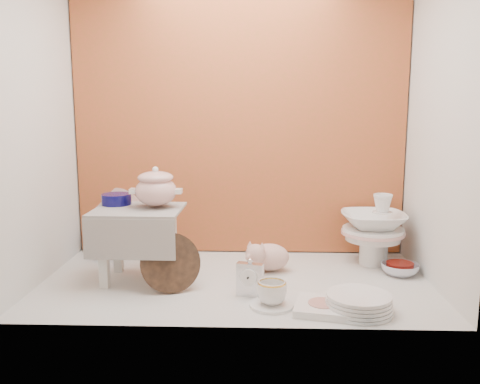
# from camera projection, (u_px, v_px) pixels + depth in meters

# --- Properties ---
(ground) EXTENTS (1.80, 1.80, 0.00)m
(ground) POSITION_uv_depth(u_px,v_px,m) (236.00, 281.00, 2.34)
(ground) COLOR silver
(ground) RESTS_ON ground
(niche_shell) EXTENTS (1.86, 1.03, 1.53)m
(niche_shell) POSITION_uv_depth(u_px,v_px,m) (237.00, 80.00, 2.37)
(niche_shell) COLOR #B84D2E
(niche_shell) RESTS_ON ground
(step_stool) EXTENTS (0.41, 0.35, 0.34)m
(step_stool) POSITION_uv_depth(u_px,v_px,m) (139.00, 244.00, 2.34)
(step_stool) COLOR silver
(step_stool) RESTS_ON ground
(soup_tureen) EXTENTS (0.29, 0.29, 0.19)m
(soup_tureen) POSITION_uv_depth(u_px,v_px,m) (156.00, 187.00, 2.32)
(soup_tureen) COLOR white
(soup_tureen) RESTS_ON step_stool
(cobalt_bowl) EXTENTS (0.18, 0.18, 0.05)m
(cobalt_bowl) POSITION_uv_depth(u_px,v_px,m) (116.00, 199.00, 2.40)
(cobalt_bowl) COLOR #0C0A4E
(cobalt_bowl) RESTS_ON step_stool
(floral_platter) EXTENTS (0.40, 0.24, 0.36)m
(floral_platter) POSITION_uv_depth(u_px,v_px,m) (114.00, 222.00, 2.76)
(floral_platter) COLOR white
(floral_platter) RESTS_ON ground
(blue_white_vase) EXTENTS (0.25, 0.25, 0.22)m
(blue_white_vase) POSITION_uv_depth(u_px,v_px,m) (113.00, 237.00, 2.71)
(blue_white_vase) COLOR white
(blue_white_vase) RESTS_ON ground
(lacquer_tray) EXTENTS (0.29, 0.19, 0.25)m
(lacquer_tray) POSITION_uv_depth(u_px,v_px,m) (171.00, 263.00, 2.21)
(lacquer_tray) COLOR black
(lacquer_tray) RESTS_ON ground
(mantel_clock) EXTENTS (0.12, 0.07, 0.17)m
(mantel_clock) POSITION_uv_depth(u_px,v_px,m) (250.00, 277.00, 2.15)
(mantel_clock) COLOR silver
(mantel_clock) RESTS_ON ground
(plush_pig) EXTENTS (0.29, 0.25, 0.15)m
(plush_pig) POSITION_uv_depth(u_px,v_px,m) (269.00, 257.00, 2.48)
(plush_pig) COLOR #D1A193
(plush_pig) RESTS_ON ground
(teacup_saucer) EXTENTS (0.19, 0.19, 0.01)m
(teacup_saucer) POSITION_uv_depth(u_px,v_px,m) (272.00, 305.00, 2.04)
(teacup_saucer) COLOR white
(teacup_saucer) RESTS_ON ground
(gold_rim_teacup) EXTENTS (0.16, 0.16, 0.10)m
(gold_rim_teacup) POSITION_uv_depth(u_px,v_px,m) (272.00, 292.00, 2.03)
(gold_rim_teacup) COLOR white
(gold_rim_teacup) RESTS_ON teacup_saucer
(lattice_dish) EXTENTS (0.25, 0.25, 0.03)m
(lattice_dish) POSITION_uv_depth(u_px,v_px,m) (323.00, 307.00, 2.00)
(lattice_dish) COLOR white
(lattice_dish) RESTS_ON ground
(dinner_plate_stack) EXTENTS (0.35, 0.35, 0.07)m
(dinner_plate_stack) POSITION_uv_depth(u_px,v_px,m) (359.00, 303.00, 1.98)
(dinner_plate_stack) COLOR white
(dinner_plate_stack) RESTS_ON ground
(crystal_bowl) EXTENTS (0.24, 0.24, 0.06)m
(crystal_bowl) POSITION_uv_depth(u_px,v_px,m) (400.00, 269.00, 2.43)
(crystal_bowl) COLOR silver
(crystal_bowl) RESTS_ON ground
(clear_glass_vase) EXTENTS (0.11, 0.11, 0.18)m
(clear_glass_vase) POSITION_uv_depth(u_px,v_px,m) (379.00, 247.00, 2.59)
(clear_glass_vase) COLOR silver
(clear_glass_vase) RESTS_ON ground
(porcelain_tower) EXTENTS (0.40, 0.40, 0.37)m
(porcelain_tower) POSITION_uv_depth(u_px,v_px,m) (373.00, 229.00, 2.57)
(porcelain_tower) COLOR white
(porcelain_tower) RESTS_ON ground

